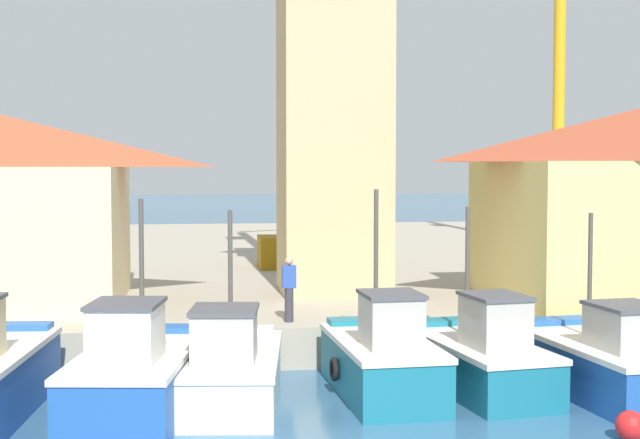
# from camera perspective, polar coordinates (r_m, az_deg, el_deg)

# --- Properties ---
(quay_wharf) EXTENTS (120.00, 40.00, 1.03)m
(quay_wharf) POSITION_cam_1_polar(r_m,az_deg,el_deg) (41.27, -4.76, -2.71)
(quay_wharf) COLOR #A89E89
(quay_wharf) RESTS_ON ground
(fishing_boat_mid_left) EXTENTS (2.78, 5.08, 4.22)m
(fishing_boat_mid_left) POSITION_cam_1_polar(r_m,az_deg,el_deg) (18.15, -11.73, -9.65)
(fishing_boat_mid_left) COLOR #2356A8
(fishing_boat_mid_left) RESTS_ON ground
(fishing_boat_center) EXTENTS (2.67, 5.04, 3.95)m
(fishing_boat_center) POSITION_cam_1_polar(r_m,az_deg,el_deg) (18.75, -5.91, -9.48)
(fishing_boat_center) COLOR silver
(fishing_boat_center) RESTS_ON ground
(fishing_boat_mid_right) EXTENTS (2.11, 4.45, 4.38)m
(fishing_boat_mid_right) POSITION_cam_1_polar(r_m,az_deg,el_deg) (19.18, 4.01, -8.91)
(fishing_boat_mid_right) COLOR #196B7F
(fishing_boat_mid_right) RESTS_ON ground
(fishing_boat_right_inner) EXTENTS (2.44, 4.83, 3.98)m
(fishing_boat_right_inner) POSITION_cam_1_polar(r_m,az_deg,el_deg) (19.88, 10.15, -8.66)
(fishing_boat_right_inner) COLOR #196B7F
(fishing_boat_right_inner) RESTS_ON ground
(fishing_boat_right_outer) EXTENTS (2.58, 5.09, 3.87)m
(fishing_boat_right_outer) POSITION_cam_1_polar(r_m,az_deg,el_deg) (20.15, 17.78, -8.65)
(fishing_boat_right_outer) COLOR #2356A8
(fishing_boat_right_outer) RESTS_ON ground
(clock_tower) EXTENTS (3.68, 3.68, 17.01)m
(clock_tower) POSITION_cam_1_polar(r_m,az_deg,el_deg) (27.46, 0.85, 12.28)
(clock_tower) COLOR tan
(clock_tower) RESTS_ON quay_wharf
(port_crane_near) EXTENTS (3.21, 9.29, 20.45)m
(port_crane_near) POSITION_cam_1_polar(r_m,az_deg,el_deg) (44.36, 15.01, 8.64)
(port_crane_near) COLOR #976E11
(port_crane_near) RESTS_ON quay_wharf
(port_crane_far) EXTENTS (4.08, 6.56, 18.19)m
(port_crane_far) POSITION_cam_1_polar(r_m,az_deg,el_deg) (34.23, -2.22, 8.14)
(port_crane_far) COLOR #976E11
(port_crane_far) RESTS_ON quay_wharf
(mooring_buoy) EXTENTS (0.54, 0.54, 0.54)m
(mooring_buoy) POSITION_cam_1_polar(r_m,az_deg,el_deg) (17.16, 19.25, -12.35)
(mooring_buoy) COLOR red
(mooring_buoy) RESTS_ON ground
(dock_worker_near_tower) EXTENTS (0.34, 0.22, 1.62)m
(dock_worker_near_tower) POSITION_cam_1_polar(r_m,az_deg,el_deg) (22.13, -2.00, -4.40)
(dock_worker_near_tower) COLOR #33333D
(dock_worker_near_tower) RESTS_ON quay_wharf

